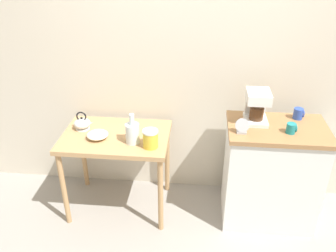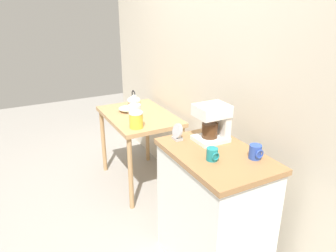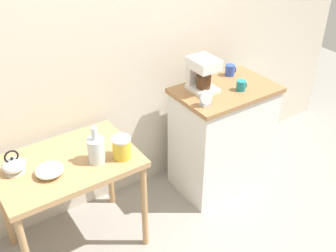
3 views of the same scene
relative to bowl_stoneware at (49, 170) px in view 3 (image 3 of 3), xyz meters
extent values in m
plane|color=gray|center=(0.77, -0.01, -0.79)|extent=(8.00, 8.00, 0.00)
cube|color=beige|center=(0.87, 0.48, 0.61)|extent=(4.40, 0.10, 2.80)
cube|color=tan|center=(0.13, 0.07, -0.05)|extent=(0.89, 0.61, 0.04)
cylinder|color=tan|center=(0.54, -0.20, -0.43)|extent=(0.04, 0.04, 0.72)
cylinder|color=tan|center=(-0.27, 0.33, -0.43)|extent=(0.04, 0.04, 0.72)
cylinder|color=tan|center=(0.54, 0.33, -0.43)|extent=(0.04, 0.04, 0.72)
cube|color=white|center=(1.44, 0.06, -0.35)|extent=(0.75, 0.49, 0.87)
cube|color=#9E7044|center=(1.44, 0.06, 0.10)|extent=(0.78, 0.52, 0.04)
cylinder|color=beige|center=(0.00, 0.00, -0.03)|extent=(0.08, 0.08, 0.01)
ellipsoid|color=beige|center=(0.00, 0.00, 0.00)|extent=(0.18, 0.18, 0.05)
cylinder|color=white|center=(-0.17, 0.14, -0.03)|extent=(0.12, 0.12, 0.01)
ellipsoid|color=white|center=(-0.17, 0.14, 0.02)|extent=(0.14, 0.14, 0.08)
cone|color=white|center=(-0.10, 0.14, 0.02)|extent=(0.07, 0.03, 0.05)
sphere|color=black|center=(-0.17, 0.14, 0.07)|extent=(0.02, 0.02, 0.02)
torus|color=black|center=(-0.17, 0.14, 0.09)|extent=(0.09, 0.01, 0.09)
cylinder|color=silver|center=(0.30, -0.04, 0.05)|extent=(0.11, 0.11, 0.16)
cylinder|color=silver|center=(0.30, -0.04, 0.18)|extent=(0.04, 0.04, 0.09)
cylinder|color=gold|center=(0.45, -0.09, 0.03)|extent=(0.12, 0.12, 0.13)
cylinder|color=white|center=(0.45, -0.09, 0.11)|extent=(0.12, 0.12, 0.01)
cube|color=white|center=(1.27, 0.13, 0.14)|extent=(0.18, 0.22, 0.03)
cube|color=white|center=(1.27, 0.22, 0.25)|extent=(0.16, 0.05, 0.26)
cube|color=white|center=(1.27, 0.13, 0.34)|extent=(0.18, 0.22, 0.08)
cylinder|color=#4C2D19|center=(1.27, 0.12, 0.20)|extent=(0.11, 0.11, 0.10)
cylinder|color=teal|center=(1.51, -0.03, 0.16)|extent=(0.07, 0.07, 0.08)
torus|color=teal|center=(1.55, -0.03, 0.16)|extent=(0.01, 0.05, 0.05)
cylinder|color=#2D4CAD|center=(1.62, 0.22, 0.17)|extent=(0.08, 0.08, 0.09)
torus|color=#2D4CAD|center=(1.66, 0.22, 0.17)|extent=(0.01, 0.06, 0.06)
cube|color=#B2B5BA|center=(1.14, -0.06, 0.13)|extent=(0.07, 0.05, 0.02)
cylinder|color=#B2B5BA|center=(1.14, -0.06, 0.19)|extent=(0.10, 0.05, 0.10)
cylinder|color=black|center=(1.14, -0.07, 0.19)|extent=(0.09, 0.04, 0.09)
camera|label=1|loc=(0.82, -2.44, 1.46)|focal=37.99mm
camera|label=2|loc=(2.96, -1.09, 1.04)|focal=34.76mm
camera|label=3|loc=(-0.49, -2.02, 1.56)|focal=43.86mm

